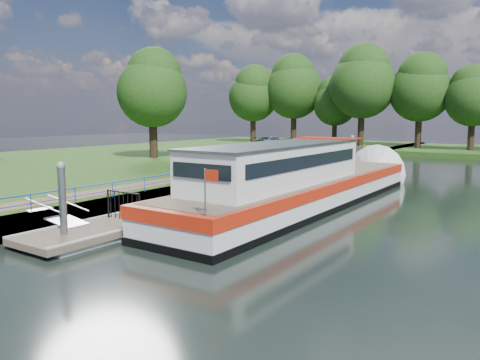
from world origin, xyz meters
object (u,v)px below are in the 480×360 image
Objects in this scene: car_a at (327,145)px; car_c at (272,142)px; pontoon at (266,190)px; barge at (307,184)px; car_b at (290,144)px.

car_c is at bearing -178.13° from car_a.
car_c is (-13.74, 24.06, 1.32)m from pontoon.
car_a is (-10.37, 25.83, 0.35)m from barge.
barge is 5.79× the size of car_b.
car_a is 3.97m from car_b.
barge is 31.25m from car_c.
car_c is (-17.34, 26.00, 0.41)m from barge.
barge is (3.60, -1.93, 0.90)m from pontoon.
pontoon is 1.42× the size of barge.
pontoon is 6.53× the size of car_c.
car_a is 0.97× the size of car_b.
pontoon is at bearing 151.76° from barge.
car_a is at bearing -80.15° from car_b.
car_c reaches higher than car_b.
pontoon is at bearing -170.88° from car_b.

